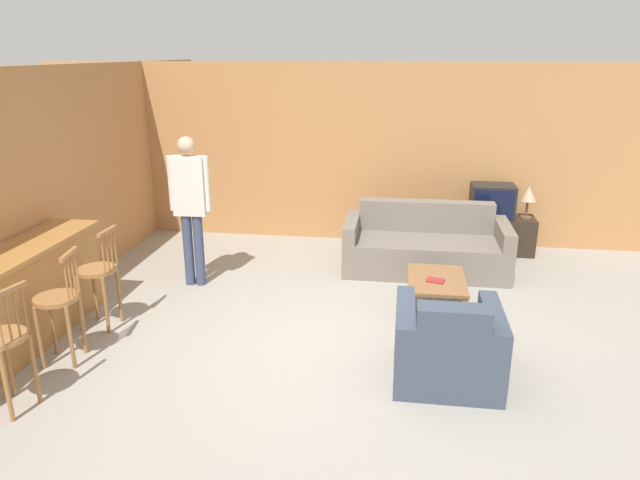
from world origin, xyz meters
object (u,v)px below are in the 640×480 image
(couch_far, at_px, (425,247))
(table_lamp, at_px, (528,195))
(coffee_table, at_px, (436,284))
(person_by_window, at_px, (190,201))
(bar_chair_far, at_px, (99,276))
(tv, at_px, (492,201))
(bar_chair_mid, at_px, (59,305))
(book_on_table, at_px, (435,280))
(armchair_near, at_px, (447,347))
(bar_chair_near, at_px, (4,346))
(tv_unit, at_px, (489,234))

(couch_far, xyz_separation_m, table_lamp, (1.40, 0.84, 0.55))
(couch_far, bearing_deg, table_lamp, 30.94)
(coffee_table, xyz_separation_m, person_by_window, (-2.89, 0.39, 0.72))
(couch_far, bearing_deg, bar_chair_far, -147.50)
(tv, distance_m, person_by_window, 4.13)
(bar_chair_mid, xyz_separation_m, book_on_table, (3.42, 1.46, -0.15))
(armchair_near, xyz_separation_m, tv, (0.82, 3.50, 0.44))
(book_on_table, bearing_deg, person_by_window, 170.66)
(bar_chair_far, xyz_separation_m, tv, (4.28, 2.98, 0.19))
(couch_far, bearing_deg, coffee_table, -86.71)
(bar_chair_far, distance_m, armchair_near, 3.51)
(couch_far, xyz_separation_m, coffee_table, (0.07, -1.30, 0.03))
(bar_chair_near, xyz_separation_m, coffee_table, (3.44, 2.31, -0.22))
(bar_chair_mid, height_order, tv, bar_chair_mid)
(tv_unit, xyz_separation_m, table_lamp, (0.48, 0.00, 0.59))
(bar_chair_far, relative_size, tv_unit, 0.87)
(tv, xyz_separation_m, table_lamp, (0.48, 0.00, 0.10))
(book_on_table, distance_m, table_lamp, 2.64)
(couch_far, distance_m, book_on_table, 1.39)
(person_by_window, bearing_deg, coffee_table, -7.61)
(bar_chair_far, relative_size, person_by_window, 0.59)
(bar_chair_far, height_order, couch_far, bar_chair_far)
(couch_far, bearing_deg, armchair_near, -87.81)
(bar_chair_mid, xyz_separation_m, armchair_near, (3.46, 0.18, -0.25))
(bar_chair_far, distance_m, table_lamp, 5.63)
(coffee_table, height_order, book_on_table, book_on_table)
(tv_unit, xyz_separation_m, book_on_table, (-0.87, -2.22, 0.14))
(bar_chair_mid, relative_size, couch_far, 0.51)
(coffee_table, relative_size, book_on_table, 4.18)
(bar_chair_mid, distance_m, couch_far, 4.41)
(bar_chair_near, height_order, bar_chair_far, same)
(bar_chair_near, relative_size, bar_chair_far, 1.00)
(coffee_table, xyz_separation_m, book_on_table, (-0.02, -0.09, 0.07))
(bar_chair_mid, relative_size, armchair_near, 1.19)
(bar_chair_far, bearing_deg, bar_chair_near, -90.01)
(bar_chair_mid, distance_m, armchair_near, 3.48)
(bar_chair_near, xyz_separation_m, person_by_window, (0.55, 2.69, 0.49))
(bar_chair_far, xyz_separation_m, armchair_near, (3.46, -0.52, -0.25))
(person_by_window, bearing_deg, tv_unit, 25.13)
(bar_chair_far, distance_m, couch_far, 3.99)
(coffee_table, bearing_deg, bar_chair_far, -166.19)
(bar_chair_near, height_order, book_on_table, bar_chair_near)
(tv_unit, distance_m, table_lamp, 0.76)
(couch_far, relative_size, tv_unit, 1.71)
(coffee_table, distance_m, person_by_window, 3.00)
(table_lamp, bearing_deg, bar_chair_far, -147.95)
(bar_chair_near, height_order, couch_far, bar_chair_near)
(book_on_table, bearing_deg, coffee_table, 77.39)
(bar_chair_near, distance_m, bar_chair_far, 1.46)
(table_lamp, bearing_deg, tv_unit, 180.00)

